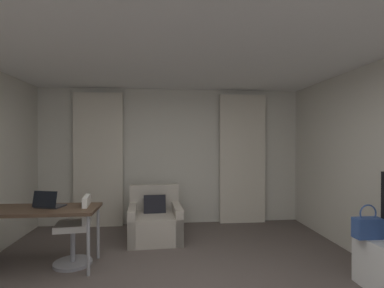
{
  "coord_description": "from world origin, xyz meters",
  "views": [
    {
      "loc": [
        -0.16,
        -2.7,
        1.59
      ],
      "look_at": [
        0.23,
        1.28,
        1.55
      ],
      "focal_mm": 27.43,
      "sensor_mm": 36.0,
      "label": 1
    }
  ],
  "objects_px": {
    "armchair": "(155,222)",
    "handbag_primary": "(368,227)",
    "laptop": "(49,204)",
    "desk_chair": "(76,234)",
    "desk": "(38,213)"
  },
  "relations": [
    {
      "from": "armchair",
      "to": "laptop",
      "type": "relative_size",
      "value": 2.35
    },
    {
      "from": "desk_chair",
      "to": "handbag_primary",
      "type": "xyz_separation_m",
      "value": [
        3.34,
        -0.92,
        0.26
      ]
    },
    {
      "from": "desk_chair",
      "to": "handbag_primary",
      "type": "bearing_deg",
      "value": -15.36
    },
    {
      "from": "laptop",
      "to": "handbag_primary",
      "type": "bearing_deg",
      "value": -13.42
    },
    {
      "from": "desk",
      "to": "desk_chair",
      "type": "height_order",
      "value": "desk_chair"
    },
    {
      "from": "armchair",
      "to": "desk_chair",
      "type": "bearing_deg",
      "value": -138.03
    },
    {
      "from": "desk",
      "to": "laptop",
      "type": "xyz_separation_m",
      "value": [
        0.11,
        0.04,
        0.11
      ]
    },
    {
      "from": "armchair",
      "to": "desk_chair",
      "type": "height_order",
      "value": "desk_chair"
    },
    {
      "from": "armchair",
      "to": "handbag_primary",
      "type": "height_order",
      "value": "handbag_primary"
    },
    {
      "from": "desk",
      "to": "handbag_primary",
      "type": "height_order",
      "value": "handbag_primary"
    },
    {
      "from": "armchair",
      "to": "handbag_primary",
      "type": "xyz_separation_m",
      "value": [
        2.36,
        -1.8,
        0.38
      ]
    },
    {
      "from": "desk_chair",
      "to": "laptop",
      "type": "xyz_separation_m",
      "value": [
        -0.32,
        -0.04,
        0.41
      ]
    },
    {
      "from": "armchair",
      "to": "laptop",
      "type": "height_order",
      "value": "laptop"
    },
    {
      "from": "desk",
      "to": "handbag_primary",
      "type": "relative_size",
      "value": 3.92
    },
    {
      "from": "armchair",
      "to": "desk_chair",
      "type": "relative_size",
      "value": 1.0
    }
  ]
}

